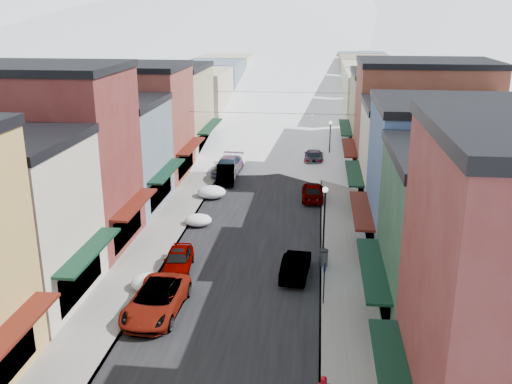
% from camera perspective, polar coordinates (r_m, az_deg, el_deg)
% --- Properties ---
extents(road, '(10.00, 160.00, 0.01)m').
position_cam_1_polar(road, '(76.69, 2.79, 5.84)').
color(road, black).
rests_on(road, ground).
extents(sidewalk_left, '(3.20, 160.00, 0.15)m').
position_cam_1_polar(sidewalk_left, '(77.35, -2.12, 6.01)').
color(sidewalk_left, gray).
rests_on(sidewalk_left, ground).
extents(sidewalk_right, '(3.20, 160.00, 0.15)m').
position_cam_1_polar(sidewalk_right, '(76.56, 7.75, 5.74)').
color(sidewalk_right, gray).
rests_on(sidewalk_right, ground).
extents(curb_left, '(0.10, 160.00, 0.15)m').
position_cam_1_polar(curb_left, '(77.15, -0.98, 5.99)').
color(curb_left, slate).
rests_on(curb_left, ground).
extents(curb_right, '(0.10, 160.00, 0.15)m').
position_cam_1_polar(curb_right, '(76.54, 6.58, 5.78)').
color(curb_right, slate).
rests_on(curb_right, ground).
extents(bldg_l_brick_near, '(12.30, 8.20, 12.50)m').
position_cam_1_polar(bldg_l_brick_near, '(40.98, -20.42, 3.21)').
color(bldg_l_brick_near, maroon).
rests_on(bldg_l_brick_near, ground).
extents(bldg_l_grayblue, '(11.30, 9.20, 9.00)m').
position_cam_1_polar(bldg_l_grayblue, '(48.70, -15.31, 3.74)').
color(bldg_l_grayblue, slate).
rests_on(bldg_l_grayblue, ground).
extents(bldg_l_brick_far, '(13.30, 9.20, 11.00)m').
position_cam_1_polar(bldg_l_brick_far, '(57.09, -13.09, 6.93)').
color(bldg_l_brick_far, brown).
rests_on(bldg_l_brick_far, ground).
extents(bldg_l_tan, '(11.30, 11.20, 10.00)m').
position_cam_1_polar(bldg_l_tan, '(66.26, -9.41, 8.15)').
color(bldg_l_tan, tan).
rests_on(bldg_l_tan, ground).
extents(bldg_r_green, '(11.30, 9.20, 9.50)m').
position_cam_1_polar(bldg_r_green, '(30.31, 22.39, -4.93)').
color(bldg_r_green, '#20432D').
rests_on(bldg_r_green, ground).
extents(bldg_r_blue, '(11.30, 9.20, 10.50)m').
position_cam_1_polar(bldg_r_blue, '(38.38, 19.01, 0.88)').
color(bldg_r_blue, '#385380').
rests_on(bldg_r_blue, ground).
extents(bldg_r_cream, '(12.30, 9.20, 9.00)m').
position_cam_1_polar(bldg_r_cream, '(47.18, 17.28, 3.13)').
color(bldg_r_cream, beige).
rests_on(bldg_r_cream, ground).
extents(bldg_r_brick_far, '(13.30, 9.20, 11.50)m').
position_cam_1_polar(bldg_r_brick_far, '(55.66, 16.27, 6.67)').
color(bldg_r_brick_far, brown).
rests_on(bldg_r_brick_far, ground).
extents(bldg_r_tan, '(11.30, 11.20, 9.50)m').
position_cam_1_polar(bldg_r_tan, '(65.42, 13.92, 7.53)').
color(bldg_r_tan, '#8D7E5D').
rests_on(bldg_r_tan, ground).
extents(distant_blocks, '(34.00, 55.00, 8.00)m').
position_cam_1_polar(distant_blocks, '(98.73, 3.70, 10.84)').
color(distant_blocks, gray).
rests_on(distant_blocks, ground).
extents(mountain_ridge, '(670.00, 340.00, 34.00)m').
position_cam_1_polar(mountain_ridge, '(293.09, 1.72, 17.42)').
color(mountain_ridge, silver).
rests_on(mountain_ridge, ground).
extents(overhead_cables, '(16.40, 15.04, 0.04)m').
position_cam_1_polar(overhead_cables, '(63.31, 2.13, 9.03)').
color(overhead_cables, black).
rests_on(overhead_cables, ground).
extents(car_white_suv, '(2.88, 5.89, 1.61)m').
position_cam_1_polar(car_white_suv, '(31.76, -9.95, -10.61)').
color(car_white_suv, silver).
rests_on(car_white_suv, ground).
extents(car_silver_sedan, '(2.11, 4.36, 1.43)m').
position_cam_1_polar(car_silver_sedan, '(36.55, -7.78, -6.73)').
color(car_silver_sedan, '#AAABB2').
rests_on(car_silver_sedan, ground).
extents(car_dark_hatch, '(2.26, 4.93, 1.57)m').
position_cam_1_polar(car_dark_hatch, '(54.54, -3.06, 1.77)').
color(car_dark_hatch, black).
rests_on(car_dark_hatch, ground).
extents(car_silver_wagon, '(2.78, 6.05, 1.72)m').
position_cam_1_polar(car_silver_wagon, '(57.18, -2.84, 2.60)').
color(car_silver_wagon, '#ADB1B6').
rests_on(car_silver_wagon, ground).
extents(car_green_sedan, '(1.86, 4.50, 1.45)m').
position_cam_1_polar(car_green_sedan, '(35.55, 4.00, -7.31)').
color(car_green_sedan, black).
rests_on(car_green_sedan, ground).
extents(car_gray_suv, '(2.00, 4.67, 1.57)m').
position_cam_1_polar(car_gray_suv, '(49.71, 5.70, 0.11)').
color(car_gray_suv, gray).
rests_on(car_gray_suv, ground).
extents(car_black_sedan, '(2.20, 5.22, 1.50)m').
position_cam_1_polar(car_black_sedan, '(61.79, 5.79, 3.58)').
color(car_black_sedan, black).
rests_on(car_black_sedan, ground).
extents(car_lane_silver, '(1.88, 4.10, 1.36)m').
position_cam_1_polar(car_lane_silver, '(71.96, 1.19, 5.62)').
color(car_lane_silver, gray).
rests_on(car_lane_silver, ground).
extents(car_lane_white, '(2.50, 5.01, 1.36)m').
position_cam_1_polar(car_lane_white, '(86.55, 3.78, 7.65)').
color(car_lane_white, '#BCBCBE').
rests_on(car_lane_white, ground).
extents(parking_sign, '(0.15, 0.32, 2.45)m').
position_cam_1_polar(parking_sign, '(31.93, 6.82, -8.74)').
color(parking_sign, black).
rests_on(parking_sign, sidewalk_right).
extents(trash_can, '(0.62, 0.62, 1.05)m').
position_cam_1_polar(trash_can, '(36.87, 6.75, -6.52)').
color(trash_can, '#5A5C5F').
rests_on(trash_can, sidewalk_right).
extents(streetlamp_near, '(0.37, 0.37, 4.50)m').
position_cam_1_polar(streetlamp_near, '(38.28, 6.87, -1.87)').
color(streetlamp_near, black).
rests_on(streetlamp_near, sidewalk_right).
extents(streetlamp_far, '(0.36, 0.36, 4.37)m').
position_cam_1_polar(streetlamp_far, '(61.97, 7.42, 5.61)').
color(streetlamp_far, black).
rests_on(streetlamp_far, sidewalk_right).
extents(snow_pile_near, '(2.30, 2.61, 0.97)m').
position_cam_1_polar(snow_pile_near, '(34.51, -10.44, -8.86)').
color(snow_pile_near, white).
rests_on(snow_pile_near, ground).
extents(snow_pile_mid, '(2.08, 2.48, 0.88)m').
position_cam_1_polar(snow_pile_mid, '(43.92, -5.75, -2.79)').
color(snow_pile_mid, white).
rests_on(snow_pile_mid, ground).
extents(snow_pile_far, '(2.52, 2.75, 1.07)m').
position_cam_1_polar(snow_pile_far, '(50.19, -4.44, -0.01)').
color(snow_pile_far, white).
rests_on(snow_pile_far, ground).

